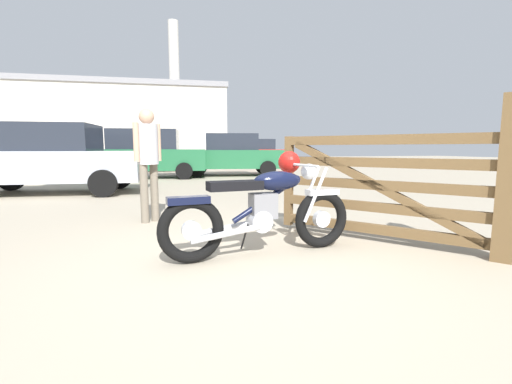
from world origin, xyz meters
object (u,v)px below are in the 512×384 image
pale_sedan_back (232,155)px  red_hatchback_near (150,153)px  vintage_motorcycle (265,207)px  blue_hatchback_right (258,153)px  bystander (148,153)px  timber_gate (404,184)px  silver_sedan_mid (152,154)px  dark_sedan_left (52,159)px

pale_sedan_back → red_hatchback_near: bearing=16.0°
vintage_motorcycle → blue_hatchback_right: size_ratio=0.47×
pale_sedan_back → bystander: bearing=80.6°
timber_gate → silver_sedan_mid: bearing=-27.1°
dark_sedan_left → timber_gate: bearing=-44.6°
vintage_motorcycle → dark_sedan_left: (-3.48, 6.07, 0.34)m
pale_sedan_back → blue_hatchback_right: same height
vintage_motorcycle → timber_gate: size_ratio=1.00×
pale_sedan_back → silver_sedan_mid: 4.79m
vintage_motorcycle → timber_gate: (1.57, -0.14, 0.21)m
timber_gate → pale_sedan_back: (0.31, 10.61, 0.13)m
bystander → pale_sedan_back: bearing=122.6°
silver_sedan_mid → blue_hatchback_right: same height
vintage_motorcycle → bystander: size_ratio=1.25×
silver_sedan_mid → blue_hatchback_right: size_ratio=0.98×
dark_sedan_left → silver_sedan_mid: bearing=80.7°
timber_gate → pale_sedan_back: pale_sedan_back is taller
vintage_motorcycle → red_hatchback_near: size_ratio=0.51×
red_hatchback_near → silver_sedan_mid: 3.94m
timber_gate → bystander: bystander is taller
vintage_motorcycle → timber_gate: timber_gate is taller
pale_sedan_back → silver_sedan_mid: same height
timber_gate → silver_sedan_mid: 14.51m
pale_sedan_back → dark_sedan_left: size_ratio=1.02×
bystander → blue_hatchback_right: bearing=120.8°
timber_gate → silver_sedan_mid: size_ratio=0.48×
bystander → dark_sedan_left: size_ratio=0.38×
red_hatchback_near → blue_hatchback_right: (6.40, 7.63, -0.08)m
timber_gate → bystander: size_ratio=1.25×
bystander → red_hatchback_near: red_hatchback_near is taller
timber_gate → red_hatchback_near: red_hatchback_near is taller
pale_sedan_back → silver_sedan_mid: size_ratio=1.02×
red_hatchback_near → silver_sedan_mid: red_hatchback_near is taller
vintage_motorcycle → silver_sedan_mid: size_ratio=0.48×
bystander → pale_sedan_back: pale_sedan_back is taller
timber_gate → blue_hatchback_right: bearing=-49.4°
silver_sedan_mid → timber_gate: bearing=95.0°
bystander → timber_gate: bearing=14.8°
dark_sedan_left → blue_hatchback_right: bearing=60.1°
vintage_motorcycle → silver_sedan_mid: (-1.25, 14.09, 0.34)m
pale_sedan_back → silver_sedan_mid: (-3.13, 3.63, 0.00)m
bystander → pale_sedan_back: size_ratio=0.37×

